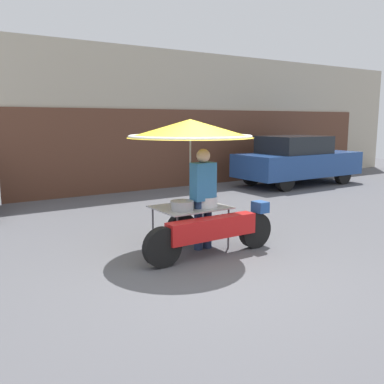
% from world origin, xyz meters
% --- Properties ---
extents(ground_plane, '(36.00, 36.00, 0.00)m').
position_xyz_m(ground_plane, '(0.00, 0.00, 0.00)').
color(ground_plane, '#56565B').
extents(shopfront_building, '(28.00, 2.06, 4.17)m').
position_xyz_m(shopfront_building, '(0.00, 7.86, 2.07)').
color(shopfront_building, '#B2A893').
rests_on(shopfront_building, ground).
extents(vendor_motorcycle_cart, '(2.33, 2.02, 2.09)m').
position_xyz_m(vendor_motorcycle_cart, '(0.39, 1.09, 1.64)').
color(vendor_motorcycle_cart, black).
rests_on(vendor_motorcycle_cart, ground).
extents(vendor_person, '(0.38, 0.22, 1.63)m').
position_xyz_m(vendor_person, '(0.50, 0.98, 0.92)').
color(vendor_person, navy).
rests_on(vendor_person, ground).
extents(parked_car, '(4.25, 1.76, 1.58)m').
position_xyz_m(parked_car, '(7.06, 5.08, 0.80)').
color(parked_car, black).
rests_on(parked_car, ground).
extents(potted_plant, '(0.73, 0.73, 0.89)m').
position_xyz_m(potted_plant, '(9.95, 6.41, 0.50)').
color(potted_plant, gray).
rests_on(potted_plant, ground).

